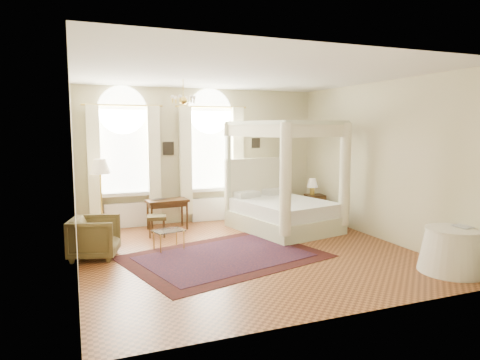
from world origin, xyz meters
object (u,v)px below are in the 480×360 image
Objects in this scene: stool at (157,219)px; armchair at (95,237)px; nightstand at (315,207)px; floor_lamp at (100,170)px; writing_desk at (167,204)px; coffee_table at (169,232)px; canopy_bed at (284,206)px; side_table at (452,250)px.

stool is 0.55× the size of armchair.
nightstand is 0.39× the size of floor_lamp.
armchair is 0.49× the size of floor_lamp.
writing_desk is 1.68m from coffee_table.
canopy_bed is 5.78× the size of stool.
armchair is at bearing 151.63° from side_table.
writing_desk is at bearing 57.03° from stool.
nightstand is 0.79× the size of armchair.
stool is at bearing -24.90° from floor_lamp.
floor_lamp reaches higher than side_table.
armchair is 6.14m from side_table.
floor_lamp is (0.23, 1.65, 1.06)m from armchair.
writing_desk is at bearing 129.12° from side_table.
writing_desk is 5.92m from side_table.
writing_desk is 1.53× the size of coffee_table.
canopy_bed reaches higher than floor_lamp.
canopy_bed is at bearing 12.64° from coffee_table.
canopy_bed is 2.89m from coffee_table.
canopy_bed is 2.69m from writing_desk.
side_table is at bearing -90.00° from nightstand.
coffee_table is (-2.81, -0.63, -0.22)m from canopy_bed.
writing_desk is (-2.50, 1.00, 0.03)m from canopy_bed.
stool is 0.27× the size of floor_lamp.
coffee_table is 2.25m from floor_lamp.
writing_desk is at bearing 0.82° from floor_lamp.
writing_desk reaches higher than coffee_table.
armchair reaches higher than stool.
writing_desk reaches higher than nightstand.
armchair reaches higher than coffee_table.
stool is 0.43× the size of side_table.
armchair is at bearing -170.88° from canopy_bed.
nightstand is 1.42× the size of stool.
stool is at bearing 170.56° from canopy_bed.
side_table is (1.23, -3.58, -0.21)m from canopy_bed.
stool is at bearing 91.55° from coffee_table.
canopy_bed is at bearing -9.44° from stool.
stool is at bearing -176.88° from nightstand.
armchair reaches higher than nightstand.
writing_desk is at bearing 175.29° from nightstand.
side_table reaches higher than nightstand.
coffee_table is 0.38× the size of floor_lamp.
canopy_bed reaches higher than stool.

